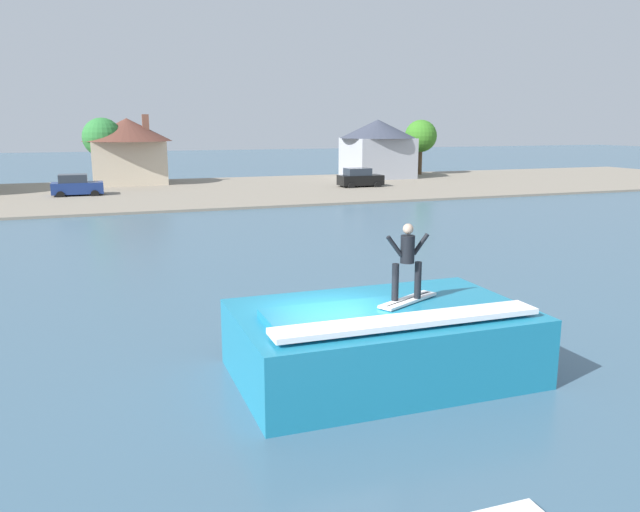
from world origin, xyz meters
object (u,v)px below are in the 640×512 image
surfer (407,257)px  surfboard (408,300)px  house_small_cottage (128,146)px  tree_short_bushy (102,138)px  car_near_shore (76,186)px  car_far_shore (360,178)px  wave_crest (381,341)px  house_gabled_white (377,146)px  tree_tall_bare (421,136)px

surfer → surfboard: bearing=11.8°
house_small_cottage → tree_short_bushy: (-2.25, -0.79, 0.83)m
car_near_shore → car_far_shore: size_ratio=0.98×
house_small_cottage → surfboard: bearing=-86.1°
wave_crest → surfboard: 1.15m
house_gabled_white → tree_tall_bare: tree_tall_bare is taller
surfboard → surfer: size_ratio=1.01×
car_far_shore → tree_short_bushy: (-21.84, 9.02, 3.58)m
house_gabled_white → house_small_cottage: house_small_cottage is taller
surfboard → tree_tall_bare: size_ratio=0.28×
car_far_shore → house_gabled_white: 10.75m
car_near_shore → car_far_shore: same height
surfer → car_near_shore: surfer is taller
wave_crest → house_gabled_white: size_ratio=0.83×
house_small_cottage → house_gabled_white: bearing=-2.5°
surfer → car_far_shore: (16.23, 40.51, -1.90)m
surfer → car_near_shore: size_ratio=0.45×
surfboard → tree_short_bushy: 49.92m
surfboard → tree_short_bushy: (-5.67, 49.53, 2.69)m
house_gabled_white → car_near_shore: bearing=-165.6°
wave_crest → tree_short_bushy: bearing=95.9°
car_near_shore → tree_short_bushy: 9.04m
wave_crest → tree_tall_bare: bearing=60.6°
tree_short_bushy → car_near_shore: bearing=-106.4°
car_far_shore → tree_tall_bare: 16.36m
surfboard → house_small_cottage: (-3.42, 50.31, 1.86)m
surfboard → tree_short_bushy: bearing=96.5°
surfer → tree_short_bushy: 49.88m
car_near_shore → house_gabled_white: 30.99m
surfboard → surfer: (-0.06, -0.01, 1.01)m
car_far_shore → tree_short_bushy: bearing=157.6°
car_far_shore → tree_short_bushy: 23.90m
tree_short_bushy → car_far_shore: bearing=-22.4°
house_gabled_white → tree_short_bushy: bearing=179.4°
surfboard → car_near_shore: (-8.00, 41.56, -0.89)m
surfboard → house_small_cottage: house_small_cottage is taller
car_near_shore → car_far_shore: (24.18, -1.06, -0.00)m
wave_crest → car_far_shore: car_far_shore is taller
car_near_shore → house_small_cottage: house_small_cottage is taller
tree_short_bushy → surfboard: bearing=-83.5°
wave_crest → tree_tall_bare: 58.55m
surfer → car_far_shore: size_ratio=0.44×
house_gabled_white → wave_crest: bearing=-114.6°
surfer → wave_crest: bearing=156.7°
wave_crest → tree_tall_bare: tree_tall_bare is taller
house_gabled_white → house_small_cottage: size_ratio=0.98×
car_near_shore → house_gabled_white: house_gabled_white is taller
car_far_shore → house_small_cottage: house_small_cottage is taller
car_near_shore → house_small_cottage: size_ratio=0.47×
wave_crest → house_small_cottage: bearing=93.3°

